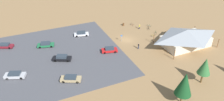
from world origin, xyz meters
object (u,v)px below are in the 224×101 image
(bicycle_green_yard_front, at_px, (156,33))
(bicycle_purple_lone_west, at_px, (176,31))
(bicycle_blue_near_sign, at_px, (181,31))
(car_maroon_by_curb, at_px, (5,46))
(bicycle_black_lone_east, at_px, (148,28))
(car_green_mid_lot, at_px, (46,45))
(visitor_crossing_yard, at_px, (139,46))
(bicycle_red_trailside, at_px, (132,24))
(car_silver_back_corner, at_px, (15,75))
(bike_pavilion, at_px, (186,37))
(trash_bin, at_px, (123,24))
(bicycle_teal_mid_cluster, at_px, (149,26))
(car_white_end_stall, at_px, (81,34))
(lot_sign, at_px, (121,37))
(car_tan_inner_stall, at_px, (71,79))
(pine_west, at_px, (205,66))
(bicycle_white_yard_center, at_px, (167,32))
(car_red_aisle_side, at_px, (109,50))
(visitor_near_lot, at_px, (139,26))
(car_black_second_row, at_px, (62,58))
(bicycle_yellow_near_porch, at_px, (153,35))
(pine_mideast, at_px, (185,84))

(bicycle_green_yard_front, bearing_deg, bicycle_purple_lone_west, 165.90)
(bicycle_blue_near_sign, height_order, car_maroon_by_curb, car_maroon_by_curb)
(bicycle_black_lone_east, relative_size, car_green_mid_lot, 0.34)
(bicycle_purple_lone_west, xyz_separation_m, visitor_crossing_yard, (16.70, 4.51, 0.56))
(bicycle_green_yard_front, bearing_deg, car_maroon_by_curb, -12.44)
(bicycle_red_trailside, bearing_deg, car_silver_back_corner, 20.95)
(bicycle_green_yard_front, xyz_separation_m, visitor_crossing_yard, (10.05, 6.18, 0.61))
(bike_pavilion, height_order, trash_bin, bike_pavilion)
(car_maroon_by_curb, bearing_deg, car_green_mid_lot, 159.08)
(bicycle_teal_mid_cluster, relative_size, car_white_end_stall, 0.28)
(bicycle_blue_near_sign, bearing_deg, lot_sign, -6.44)
(trash_bin, relative_size, car_white_end_stall, 0.19)
(bicycle_black_lone_east, bearing_deg, car_tan_inner_stall, 27.73)
(pine_west, height_order, bicycle_white_yard_center, pine_west)
(trash_bin, relative_size, bicycle_white_yard_center, 0.55)
(trash_bin, bearing_deg, bicycle_red_trailside, 158.23)
(bicycle_teal_mid_cluster, distance_m, car_tan_inner_stall, 36.88)
(lot_sign, relative_size, bicycle_purple_lone_west, 1.23)
(bicycle_green_yard_front, distance_m, car_silver_back_corner, 43.18)
(bicycle_white_yard_center, relative_size, bicycle_blue_near_sign, 1.19)
(trash_bin, relative_size, car_red_aisle_side, 0.19)
(bicycle_white_yard_center, distance_m, car_white_end_stall, 27.45)
(visitor_near_lot, bearing_deg, bicycle_red_trailside, -75.31)
(car_silver_back_corner, bearing_deg, visitor_near_lot, -164.07)
(car_red_aisle_side, height_order, visitor_crossing_yard, visitor_crossing_yard)
(trash_bin, bearing_deg, lot_sign, 60.37)
(bicycle_white_yard_center, bearing_deg, bicycle_black_lone_east, -51.82)
(bicycle_green_yard_front, relative_size, car_maroon_by_curb, 0.30)
(pine_west, bearing_deg, car_silver_back_corner, -26.39)
(car_green_mid_lot, bearing_deg, pine_west, 133.55)
(pine_west, distance_m, bicycle_purple_lone_west, 26.21)
(bicycle_blue_near_sign, xyz_separation_m, car_silver_back_corner, (50.92, 3.52, 0.34))
(bicycle_blue_near_sign, distance_m, car_black_second_row, 39.39)
(car_black_second_row, bearing_deg, lot_sign, -170.60)
(bicycle_teal_mid_cluster, relative_size, car_maroon_by_curb, 0.27)
(bicycle_white_yard_center, height_order, car_black_second_row, car_black_second_row)
(bicycle_green_yard_front, xyz_separation_m, car_tan_inner_stall, (31.30, 12.56, 0.37))
(car_red_aisle_side, distance_m, car_maroon_by_curb, 30.05)
(bicycle_yellow_near_porch, bearing_deg, lot_sign, -6.17)
(bicycle_black_lone_east, height_order, bicycle_blue_near_sign, bicycle_black_lone_east)
(bicycle_yellow_near_porch, xyz_separation_m, car_black_second_row, (29.23, 1.95, 0.42))
(bicycle_red_trailside, bearing_deg, bicycle_blue_near_sign, 137.08)
(bike_pavilion, relative_size, car_black_second_row, 3.10)
(bicycle_red_trailside, xyz_separation_m, bicycle_blue_near_sign, (-12.17, 11.31, 0.04))
(car_black_second_row, bearing_deg, pine_mideast, 126.50)
(bicycle_green_yard_front, bearing_deg, pine_west, 79.21)
(bicycle_red_trailside, bearing_deg, visitor_near_lot, 104.69)
(bike_pavilion, height_order, car_red_aisle_side, bike_pavilion)
(bicycle_white_yard_center, xyz_separation_m, car_tan_inner_stall, (34.63, 11.38, 0.36))
(bicycle_white_yard_center, xyz_separation_m, car_maroon_by_curb, (48.03, -11.03, 0.36))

